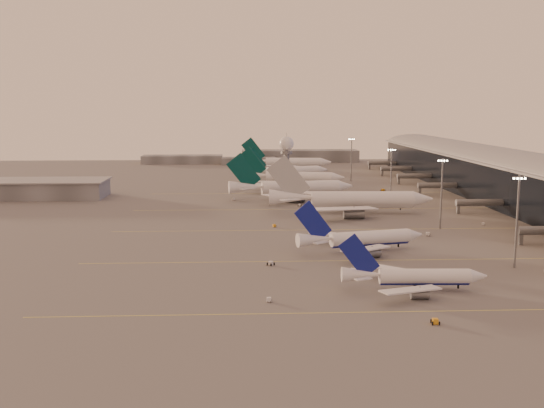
{
  "coord_description": "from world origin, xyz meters",
  "views": [
    {
      "loc": [
        -14.72,
        -162.57,
        42.95
      ],
      "look_at": [
        -4.32,
        59.39,
        8.6
      ],
      "focal_mm": 42.0,
      "sensor_mm": 36.0,
      "label": 1
    }
  ],
  "objects": [
    {
      "name": "gsv_tug_far",
      "position": [
        9.9,
        107.61,
        0.51
      ],
      "size": [
        2.68,
        3.77,
        0.98
      ],
      "color": "silver",
      "rests_on": "ground"
    },
    {
      "name": "gsv_truck_d",
      "position": [
        -18.89,
        127.4,
        1.11
      ],
      "size": [
        3.23,
        5.7,
        2.18
      ],
      "color": "silver",
      "rests_on": "ground"
    },
    {
      "name": "narrowbody_near",
      "position": [
        25.34,
        -19.76,
        2.78
      ],
      "size": [
        35.15,
        28.04,
        13.73
      ],
      "color": "silver",
      "rests_on": "ground"
    },
    {
      "name": "gsv_tug_near",
      "position": [
        23.39,
        -43.03,
        0.55
      ],
      "size": [
        2.4,
        3.81,
        1.06
      ],
      "color": "orange",
      "rests_on": "ground"
    },
    {
      "name": "taxiway_markings",
      "position": [
        30.0,
        56.0,
        0.01
      ],
      "size": [
        180.0,
        185.25,
        0.02
      ],
      "color": "#E4D950",
      "rests_on": "ground"
    },
    {
      "name": "greentail_a",
      "position": [
        8.43,
        130.76,
        3.86
      ],
      "size": [
        59.91,
        48.05,
        21.86
      ],
      "color": "silver",
      "rests_on": "ground"
    },
    {
      "name": "hangar",
      "position": [
        -120.0,
        140.0,
        4.32
      ],
      "size": [
        82.0,
        27.0,
        8.5
      ],
      "color": "#5A5C60",
      "rests_on": "ground"
    },
    {
      "name": "greentail_d",
      "position": [
        15.65,
        264.4,
        3.9
      ],
      "size": [
        60.75,
        48.88,
        22.07
      ],
      "color": "silver",
      "rests_on": "ground"
    },
    {
      "name": "mast_b",
      "position": [
        55.0,
        55.0,
        13.74
      ],
      "size": [
        3.6,
        0.56,
        25.0
      ],
      "color": "slate",
      "rests_on": "ground"
    },
    {
      "name": "distant_horizon",
      "position": [
        2.62,
        325.14,
        3.89
      ],
      "size": [
        165.0,
        37.5,
        9.0
      ],
      "color": "#5A5C60",
      "rests_on": "ground"
    },
    {
      "name": "narrowbody_mid",
      "position": [
        20.49,
        20.99,
        3.26
      ],
      "size": [
        40.58,
        32.0,
        16.11
      ],
      "color": "silver",
      "rests_on": "ground"
    },
    {
      "name": "gsv_truck_b",
      "position": [
        47.51,
        42.67,
        1.28
      ],
      "size": [
        6.43,
        2.95,
        2.51
      ],
      "color": "silver",
      "rests_on": "ground"
    },
    {
      "name": "gsv_tug_hangar",
      "position": [
        56.82,
        155.24,
        0.58
      ],
      "size": [
        4.57,
        4.13,
        1.12
      ],
      "color": "orange",
      "rests_on": "ground"
    },
    {
      "name": "ground",
      "position": [
        0.0,
        0.0,
        0.0
      ],
      "size": [
        700.0,
        700.0,
        0.0
      ],
      "primitive_type": "plane",
      "color": "#5A5858",
      "rests_on": "ground"
    },
    {
      "name": "terminal",
      "position": [
        107.88,
        110.09,
        10.52
      ],
      "size": [
        57.0,
        362.0,
        23.04
      ],
      "color": "black",
      "rests_on": "ground"
    },
    {
      "name": "gsv_catering_b",
      "position": [
        72.94,
        61.02,
        1.9
      ],
      "size": [
        4.88,
        2.72,
        3.8
      ],
      "color": "silver",
      "rests_on": "ground"
    },
    {
      "name": "gsv_tug_mid",
      "position": [
        -7.18,
        5.59,
        0.54
      ],
      "size": [
        4.15,
        4.08,
        1.04
      ],
      "color": "silver",
      "rests_on": "ground"
    },
    {
      "name": "mast_a",
      "position": [
        58.0,
        0.0,
        13.74
      ],
      "size": [
        3.6,
        0.56,
        25.0
      ],
      "color": "slate",
      "rests_on": "ground"
    },
    {
      "name": "greentail_b",
      "position": [
        12.06,
        176.65,
        3.71
      ],
      "size": [
        57.29,
        45.85,
        20.99
      ],
      "color": "silver",
      "rests_on": "ground"
    },
    {
      "name": "gsv_truck_c",
      "position": [
        -3.05,
        60.72,
        1.1
      ],
      "size": [
        5.65,
        3.57,
        2.15
      ],
      "color": "orange",
      "rests_on": "ground"
    },
    {
      "name": "greentail_c",
      "position": [
        12.01,
        213.57,
        3.39
      ],
      "size": [
        51.62,
        41.13,
        19.2
      ],
      "color": "silver",
      "rests_on": "ground"
    },
    {
      "name": "widebody_white",
      "position": [
        29.24,
        89.08,
        4.09
      ],
      "size": [
        67.16,
        53.73,
        23.61
      ],
      "color": "silver",
      "rests_on": "ground"
    },
    {
      "name": "mast_c",
      "position": [
        50.0,
        110.0,
        13.74
      ],
      "size": [
        3.6,
        0.56,
        25.0
      ],
      "color": "slate",
      "rests_on": "ground"
    },
    {
      "name": "radar_tower",
      "position": [
        5.0,
        120.0,
        20.95
      ],
      "size": [
        6.4,
        6.4,
        31.1
      ],
      "color": "slate",
      "rests_on": "ground"
    },
    {
      "name": "mast_d",
      "position": [
        48.0,
        200.0,
        13.74
      ],
      "size": [
        3.6,
        0.56,
        25.0
      ],
      "color": "slate",
      "rests_on": "ground"
    },
    {
      "name": "gsv_truck_a",
      "position": [
        -8.61,
        -27.04,
        1.09
      ],
      "size": [
        5.36,
        2.19,
        2.13
      ],
      "color": "silver",
      "rests_on": "ground"
    }
  ]
}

